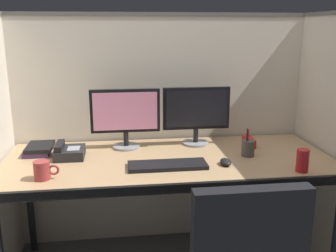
% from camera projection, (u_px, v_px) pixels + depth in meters
% --- Properties ---
extents(cubicle_partition_rear, '(2.21, 0.06, 1.57)m').
position_uv_depth(cubicle_partition_rear, '(161.00, 130.00, 2.65)').
color(cubicle_partition_rear, beige).
rests_on(cubicle_partition_rear, ground).
extents(desk, '(1.90, 0.80, 0.74)m').
position_uv_depth(desk, '(169.00, 167.00, 2.23)').
color(desk, tan).
rests_on(desk, ground).
extents(monitor_left, '(0.43, 0.17, 0.37)m').
position_uv_depth(monitor_left, '(125.00, 114.00, 2.37)').
color(monitor_left, gray).
rests_on(monitor_left, desk).
extents(monitor_right, '(0.43, 0.17, 0.37)m').
position_uv_depth(monitor_right, '(196.00, 112.00, 2.45)').
color(monitor_right, gray).
rests_on(monitor_right, desk).
extents(keyboard_main, '(0.43, 0.15, 0.02)m').
position_uv_depth(keyboard_main, '(168.00, 165.00, 2.08)').
color(keyboard_main, black).
rests_on(keyboard_main, desk).
extents(computer_mouse, '(0.06, 0.10, 0.04)m').
position_uv_depth(computer_mouse, '(226.00, 162.00, 2.12)').
color(computer_mouse, black).
rests_on(computer_mouse, desk).
extents(soda_can, '(0.07, 0.07, 0.12)m').
position_uv_depth(soda_can, '(303.00, 161.00, 2.01)').
color(soda_can, red).
rests_on(soda_can, desk).
extents(book_stack, '(0.16, 0.22, 0.05)m').
position_uv_depth(book_stack, '(39.00, 149.00, 2.31)').
color(book_stack, '#4C3366').
rests_on(book_stack, desk).
extents(pen_cup, '(0.08, 0.08, 0.17)m').
position_uv_depth(pen_cup, '(248.00, 148.00, 2.26)').
color(pen_cup, '#4C4742').
rests_on(pen_cup, desk).
extents(desk_phone, '(0.17, 0.19, 0.09)m').
position_uv_depth(desk_phone, '(69.00, 152.00, 2.23)').
color(desk_phone, black).
rests_on(desk_phone, desk).
extents(coffee_mug, '(0.13, 0.08, 0.09)m').
position_uv_depth(coffee_mug, '(42.00, 170.00, 1.91)').
color(coffee_mug, '#993333').
rests_on(coffee_mug, desk).
extents(red_stapler, '(0.04, 0.15, 0.06)m').
position_uv_depth(red_stapler, '(249.00, 142.00, 2.46)').
color(red_stapler, red).
rests_on(red_stapler, desk).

